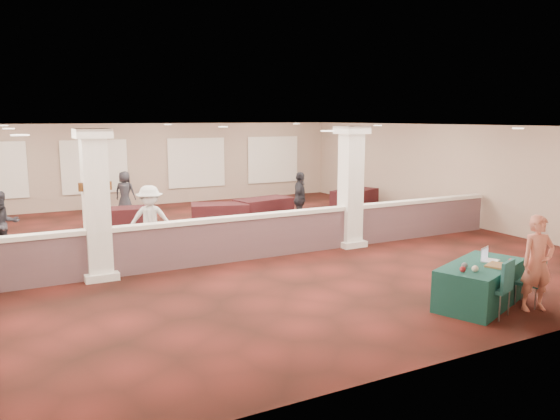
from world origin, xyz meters
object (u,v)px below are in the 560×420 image
near_table (480,284)px  attendee_c (300,199)px  attendee_d (125,192)px  far_table_front_center (220,215)px  woman (537,263)px  conf_chair_side (499,283)px  far_table_front_right (263,210)px  attendee_b (150,221)px  far_table_back_right (354,200)px  attendee_a (3,224)px  conf_chair_main (534,279)px  far_table_back_center (123,220)px

near_table → attendee_c: attendee_c is taller
attendee_d → far_table_front_center: bearing=154.4°
woman → conf_chair_side: bearing=-168.2°
far_table_front_right → attendee_b: (-4.50, -2.77, 0.50)m
far_table_back_right → attendee_c: 3.77m
attendee_a → attendee_d: attendee_a is taller
near_table → woman: (0.65, -0.66, 0.48)m
attendee_b → far_table_front_right: bearing=47.3°
far_table_front_right → attendee_b: attendee_b is taller
conf_chair_main → far_table_back_right: (3.25, 10.20, -0.12)m
conf_chair_main → far_table_front_right: conf_chair_main is taller
conf_chair_side → attendee_a: (-7.48, 8.63, 0.22)m
far_table_front_right → far_table_back_center: bearing=173.2°
near_table → woman: bearing=-67.3°
far_table_back_center → attendee_a: attendee_a is taller
far_table_front_center → attendee_b: attendee_b is taller
woman → attendee_d: 14.33m
conf_chair_side → far_table_front_center: size_ratio=0.57×
woman → attendee_c: 8.66m
woman → far_table_front_center: bearing=118.7°
woman → far_table_front_center: (-2.18, 9.79, -0.50)m
woman → attendee_a: 12.06m
attendee_b → attendee_a: bearing=170.5°
attendee_a → conf_chair_side: bearing=-67.5°
near_table → attendee_d: bearing=84.0°
far_table_front_right → far_table_back_center: far_table_front_right is taller
attendee_a → attendee_c: (8.44, -0.04, 0.04)m
conf_chair_main → far_table_back_center: conf_chair_main is taller
far_table_front_right → far_table_back_right: bearing=6.2°
far_table_front_right → far_table_back_right: 4.02m
far_table_back_center → attendee_c: (5.17, -1.80, 0.51)m
woman → attendee_b: 8.78m
conf_chair_main → woman: bearing=-157.3°
far_table_back_center → attendee_d: size_ratio=1.17×
conf_chair_main → far_table_back_center: size_ratio=0.48×
attendee_b → attendee_c: bearing=31.9°
far_table_back_right → attendee_a: attendee_a is taller
far_table_back_center → attendee_d: 3.33m
far_table_back_center → near_table: bearing=-65.7°
far_table_back_right → attendee_c: (-3.33, -1.70, 0.48)m
attendee_c → conf_chair_side: bearing=-146.4°
far_table_front_center → attendee_d: (-2.13, 3.88, 0.40)m
attendee_a → attendee_b: attendee_b is taller
woman → attendee_a: size_ratio=1.05×
woman → far_table_back_right: size_ratio=0.91×
far_table_back_right → attendee_a: (-11.77, -1.66, 0.44)m
far_table_back_center → attendee_c: bearing=-19.2°
conf_chair_side → attendee_d: attendee_d is taller
far_table_front_center → far_table_front_right: 1.61m
conf_chair_main → conf_chair_side: bearing=164.9°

